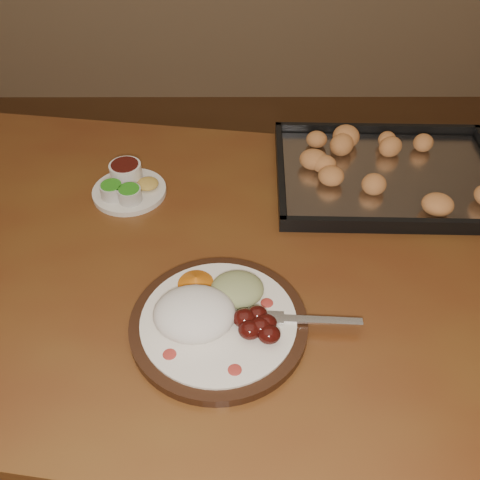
{
  "coord_description": "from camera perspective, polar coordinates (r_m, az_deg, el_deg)",
  "views": [
    {
      "loc": [
        0.25,
        -0.75,
        1.47
      ],
      "look_at": [
        0.25,
        -0.0,
        0.77
      ],
      "focal_mm": 40.0,
      "sensor_mm": 36.0,
      "label": 1
    }
  ],
  "objects": [
    {
      "name": "ground",
      "position": [
        1.67,
        -9.1,
        -19.54
      ],
      "size": [
        4.0,
        4.0,
        0.0
      ],
      "primitive_type": "plane",
      "color": "#54351D",
      "rests_on": "ground"
    },
    {
      "name": "dining_table",
      "position": [
        1.09,
        -1.07,
        -5.44
      ],
      "size": [
        1.61,
        1.11,
        0.75
      ],
      "rotation": [
        0.0,
        0.0,
        -0.14
      ],
      "color": "brown",
      "rests_on": "ground"
    },
    {
      "name": "dinner_plate",
      "position": [
        0.9,
        -2.63,
        -8.18
      ],
      "size": [
        0.39,
        0.3,
        0.07
      ],
      "rotation": [
        0.0,
        0.0,
        -0.12
      ],
      "color": "black",
      "rests_on": "dining_table"
    },
    {
      "name": "condiment_saucer",
      "position": [
        1.19,
        -11.91,
        5.72
      ],
      "size": [
        0.16,
        0.16,
        0.05
      ],
      "rotation": [
        0.0,
        0.0,
        -0.02
      ],
      "color": "white",
      "rests_on": "dining_table"
    },
    {
      "name": "baking_tray",
      "position": [
        1.25,
        15.59,
        6.91
      ],
      "size": [
        0.51,
        0.38,
        0.05
      ],
      "rotation": [
        0.0,
        0.0,
        -0.03
      ],
      "color": "black",
      "rests_on": "dining_table"
    }
  ]
}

